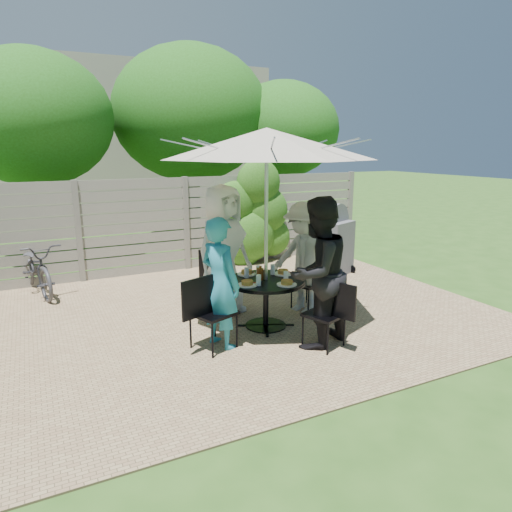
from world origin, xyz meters
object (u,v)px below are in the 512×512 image
person_back (223,250)px  bbq_grill (334,242)px  chair_left (213,327)px  syrup_jug (260,274)px  umbrella (267,144)px  plate_left (247,284)px  coffee_cup (259,271)px  person_front (317,273)px  glass_back (247,273)px  glass_left (259,280)px  bicycle (36,268)px  glass_right (273,269)px  plate_front (287,283)px  person_left (220,283)px  chair_front (325,328)px  plate_right (283,273)px  chair_right (308,294)px  person_right (304,258)px  patio_table (266,294)px  plate_back (247,273)px  chair_back (218,294)px

person_back → bbq_grill: 2.91m
chair_left → syrup_jug: bearing=3.1°
umbrella → plate_left: 1.78m
coffee_cup → umbrella: bearing=-93.8°
person_front → glass_back: 1.11m
glass_left → chair_left: bearing=-167.8°
bicycle → glass_right: bearing=-56.2°
plate_front → syrup_jug: bearing=119.0°
person_left → glass_right: (0.98, 0.48, -0.06)m
chair_front → coffee_cup: size_ratio=7.31×
person_left → bicycle: (-1.97, 3.29, -0.36)m
umbrella → person_back: size_ratio=1.84×
coffee_cup → bicycle: (-2.77, 2.75, -0.29)m
plate_right → bicycle: (-3.09, 2.87, -0.26)m
person_back → chair_right: person_back is taller
chair_left → person_right: size_ratio=0.58×
chair_right → person_right: size_ratio=0.50×
patio_table → chair_front: 0.99m
chair_right → glass_back: 1.21m
person_left → bicycle: size_ratio=0.95×
chair_front → person_front: person_front is taller
glass_left → glass_right: 0.56m
person_back → umbrella: bearing=-90.0°
plate_back → plate_front: same height
glass_right → chair_left: bearing=-154.4°
glass_left → plate_right: bearing=30.3°
glass_left → umbrella: bearing=42.7°
person_front → chair_back: bearing=-90.0°
glass_right → patio_table: bearing=-137.3°
syrup_jug → person_left: bearing=-155.6°
bicycle → chair_front: bearing=-64.3°
glass_right → bicycle: (-2.96, 2.80, -0.30)m
syrup_jug → bbq_grill: bbq_grill is taller
syrup_jug → coffee_cup: (0.09, 0.22, -0.02)m
plate_front → glass_back: bearing=120.3°
chair_back → chair_right: 1.36m
chair_left → bbq_grill: (3.31, 2.13, 0.34)m
chair_front → plate_right: (-0.00, 1.03, 0.44)m
plate_front → chair_left: bearing=-179.7°
umbrella → glass_right: umbrella is taller
plate_left → glass_right: bearing=30.3°
chair_front → bicycle: size_ratio=0.51×
glass_left → glass_right: (0.41, 0.38, 0.00)m
person_left → coffee_cup: size_ratio=13.55×
patio_table → bbq_grill: bearing=36.6°
plate_front → coffee_cup: size_ratio=2.17×
plate_left → glass_left: (0.13, -0.06, 0.05)m
person_left → plate_front: bearing=-113.4°
chair_back → glass_right: (0.55, -0.71, 0.49)m
plate_back → plate_front: size_ratio=1.00×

